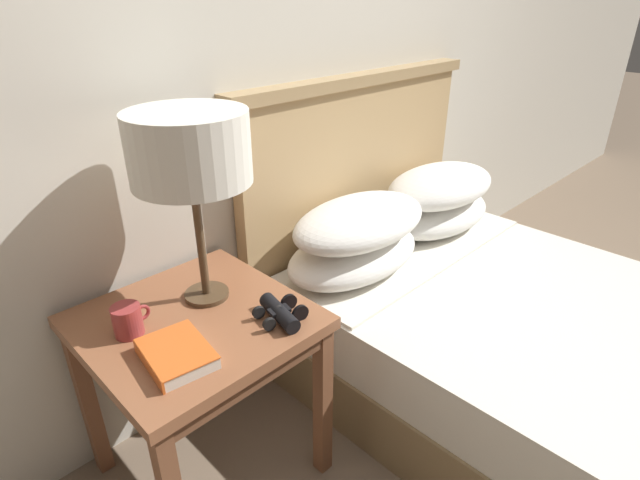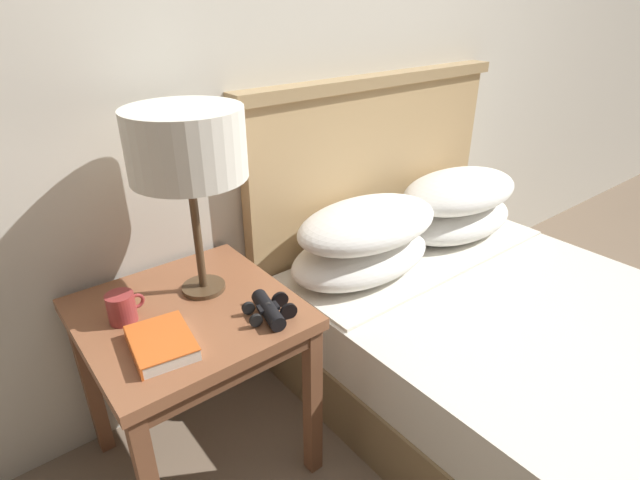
{
  "view_description": "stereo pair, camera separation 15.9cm",
  "coord_description": "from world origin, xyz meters",
  "px_view_note": "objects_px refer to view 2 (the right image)",
  "views": [
    {
      "loc": [
        -1.23,
        -0.46,
        1.42
      ],
      "look_at": [
        -0.23,
        0.55,
        0.7
      ],
      "focal_mm": 28.0,
      "sensor_mm": 36.0,
      "label": 1
    },
    {
      "loc": [
        -1.11,
        -0.56,
        1.42
      ],
      "look_at": [
        -0.23,
        0.55,
        0.7
      ],
      "focal_mm": 28.0,
      "sensor_mm": 36.0,
      "label": 2
    }
  ],
  "objects_px": {
    "bed": "(526,349)",
    "table_lamp": "(186,147)",
    "nightstand": "(190,332)",
    "binoculars_pair": "(269,310)",
    "coffee_mug": "(122,307)",
    "book_on_nightstand": "(161,343)"
  },
  "relations": [
    {
      "from": "table_lamp",
      "to": "binoculars_pair",
      "type": "relative_size",
      "value": 3.32
    },
    {
      "from": "nightstand",
      "to": "table_lamp",
      "type": "xyz_separation_m",
      "value": [
        0.09,
        0.07,
        0.53
      ]
    },
    {
      "from": "binoculars_pair",
      "to": "coffee_mug",
      "type": "xyz_separation_m",
      "value": [
        -0.32,
        0.23,
        0.02
      ]
    },
    {
      "from": "coffee_mug",
      "to": "bed",
      "type": "bearing_deg",
      "value": -26.79
    },
    {
      "from": "nightstand",
      "to": "table_lamp",
      "type": "height_order",
      "value": "table_lamp"
    },
    {
      "from": "table_lamp",
      "to": "binoculars_pair",
      "type": "height_order",
      "value": "table_lamp"
    },
    {
      "from": "table_lamp",
      "to": "coffee_mug",
      "type": "bearing_deg",
      "value": -177.64
    },
    {
      "from": "nightstand",
      "to": "binoculars_pair",
      "type": "relative_size",
      "value": 3.65
    },
    {
      "from": "table_lamp",
      "to": "nightstand",
      "type": "bearing_deg",
      "value": -143.04
    },
    {
      "from": "table_lamp",
      "to": "book_on_nightstand",
      "type": "xyz_separation_m",
      "value": [
        -0.21,
        -0.19,
        -0.43
      ]
    },
    {
      "from": "bed",
      "to": "coffee_mug",
      "type": "height_order",
      "value": "bed"
    },
    {
      "from": "bed",
      "to": "table_lamp",
      "type": "relative_size",
      "value": 3.49
    },
    {
      "from": "book_on_nightstand",
      "to": "binoculars_pair",
      "type": "distance_m",
      "value": 0.3
    },
    {
      "from": "book_on_nightstand",
      "to": "binoculars_pair",
      "type": "height_order",
      "value": "binoculars_pair"
    },
    {
      "from": "table_lamp",
      "to": "binoculars_pair",
      "type": "bearing_deg",
      "value": -72.12
    },
    {
      "from": "bed",
      "to": "binoculars_pair",
      "type": "bearing_deg",
      "value": 157.13
    },
    {
      "from": "nightstand",
      "to": "coffee_mug",
      "type": "height_order",
      "value": "coffee_mug"
    },
    {
      "from": "book_on_nightstand",
      "to": "table_lamp",
      "type": "bearing_deg",
      "value": 41.67
    },
    {
      "from": "coffee_mug",
      "to": "binoculars_pair",
      "type": "bearing_deg",
      "value": -35.7
    },
    {
      "from": "binoculars_pair",
      "to": "coffee_mug",
      "type": "height_order",
      "value": "coffee_mug"
    },
    {
      "from": "bed",
      "to": "table_lamp",
      "type": "bearing_deg",
      "value": 146.88
    },
    {
      "from": "nightstand",
      "to": "binoculars_pair",
      "type": "height_order",
      "value": "binoculars_pair"
    }
  ]
}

